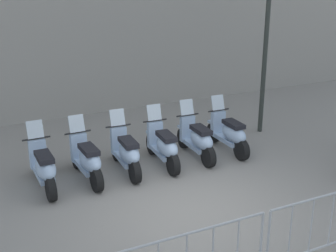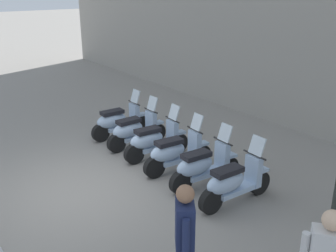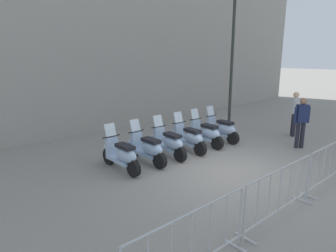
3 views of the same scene
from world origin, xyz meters
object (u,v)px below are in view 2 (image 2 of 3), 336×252
at_px(motorcycle_1, 135,130).
at_px(motorcycle_3, 175,153).
at_px(motorcycle_0, 118,121).
at_px(motorcycle_2, 154,140).
at_px(motorcycle_4, 203,166).
at_px(motorcycle_5, 233,182).
at_px(officer_mid_plaza, 184,241).

xyz_separation_m(motorcycle_1, motorcycle_3, (1.70, -0.18, 0.00)).
bearing_deg(motorcycle_1, motorcycle_3, -6.11).
distance_m(motorcycle_1, motorcycle_3, 1.71).
relative_size(motorcycle_0, motorcycle_2, 1.00).
xyz_separation_m(motorcycle_3, motorcycle_4, (0.86, -0.06, 0.00)).
bearing_deg(motorcycle_5, motorcycle_0, 174.37).
distance_m(motorcycle_0, motorcycle_1, 0.86).
relative_size(motorcycle_2, motorcycle_4, 1.00).
distance_m(motorcycle_4, motorcycle_5, 0.86).
bearing_deg(motorcycle_4, motorcycle_5, -5.50).
bearing_deg(motorcycle_1, motorcycle_5, -5.36).
relative_size(motorcycle_0, officer_mid_plaza, 1.00).
bearing_deg(motorcycle_3, motorcycle_0, 173.69).
bearing_deg(motorcycle_2, motorcycle_4, -5.49).
bearing_deg(motorcycle_0, motorcycle_5, -5.63).
relative_size(motorcycle_4, motorcycle_5, 1.00).
bearing_deg(officer_mid_plaza, motorcycle_0, 152.53).
distance_m(motorcycle_5, officer_mid_plaza, 2.71).
xyz_separation_m(motorcycle_3, officer_mid_plaza, (2.87, -2.54, 0.53)).
relative_size(motorcycle_3, officer_mid_plaza, 0.99).
xyz_separation_m(motorcycle_4, officer_mid_plaza, (2.01, -2.48, 0.53)).
bearing_deg(motorcycle_1, motorcycle_0, 173.30).
bearing_deg(motorcycle_3, motorcycle_2, 172.75).
xyz_separation_m(motorcycle_0, motorcycle_2, (1.71, -0.17, 0.00)).
distance_m(motorcycle_0, officer_mid_plaza, 6.14).
height_order(motorcycle_0, officer_mid_plaza, officer_mid_plaza).
bearing_deg(motorcycle_3, officer_mid_plaza, -41.52).
bearing_deg(motorcycle_1, officer_mid_plaza, -30.76).
xyz_separation_m(motorcycle_4, motorcycle_5, (0.86, -0.08, 0.00)).
bearing_deg(motorcycle_4, motorcycle_2, 174.51).
height_order(motorcycle_4, officer_mid_plaza, officer_mid_plaza).
height_order(motorcycle_0, motorcycle_4, same).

